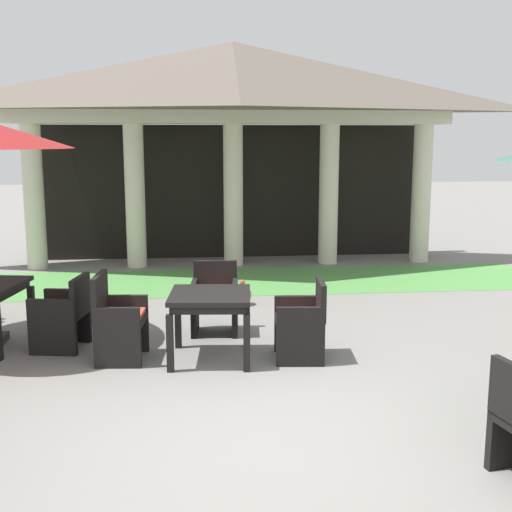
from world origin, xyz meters
TOP-DOWN VIEW (x-y plane):
  - ground_plane at (0.00, 0.00)m, footprint 60.00×60.00m
  - background_pavilion at (0.00, 7.40)m, footprint 8.43×2.64m
  - lawn_strip at (0.00, 5.84)m, footprint 10.23×2.12m
  - patio_table_near_foreground at (-0.61, 1.98)m, footprint 0.93×0.93m
  - patio_chair_near_foreground_east at (0.37, 1.90)m, footprint 0.56×0.59m
  - patio_chair_near_foreground_north at (-0.53, 2.97)m, footprint 0.60×0.55m
  - patio_chair_near_foreground_west at (-1.60, 2.07)m, footprint 0.55×0.64m
  - patio_chair_far_back_east at (-2.26, 2.52)m, footprint 0.63×0.64m
  - terracotta_urn at (-0.08, 4.28)m, footprint 0.25×0.25m

SIDE VIEW (x-z plane):
  - ground_plane at x=0.00m, z-range 0.00..0.00m
  - lawn_strip at x=0.00m, z-range 0.00..0.01m
  - terracotta_urn at x=-0.08m, z-range -0.04..0.34m
  - patio_chair_far_back_east at x=-2.26m, z-range -0.02..0.82m
  - patio_chair_near_foreground_east at x=0.37m, z-range -0.02..0.84m
  - patio_chair_near_foreground_north at x=-0.53m, z-range -0.02..0.84m
  - patio_chair_near_foreground_west at x=-1.60m, z-range -0.04..0.91m
  - patio_table_near_foreground at x=-0.61m, z-range 0.26..1.00m
  - background_pavilion at x=0.00m, z-range 1.08..5.15m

